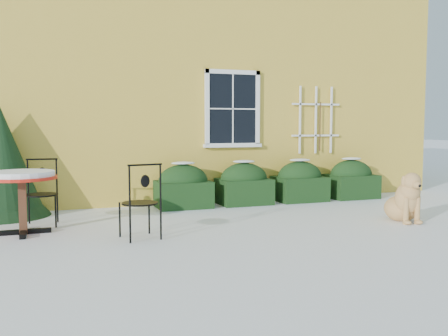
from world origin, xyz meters
name	(u,v)px	position (x,y,z in m)	size (l,w,h in m)	color
ground	(246,232)	(0.00, 0.00, 0.00)	(80.00, 80.00, 0.00)	white
house	(151,68)	(0.00, 7.00, 3.22)	(12.40, 8.40, 6.40)	yellow
hedge_row	(272,183)	(1.65, 2.55, 0.40)	(4.95, 0.80, 0.91)	black
evergreen_shrub	(0,171)	(-3.62, 2.69, 0.82)	(1.69, 1.69, 2.04)	black
bistro_table	(22,182)	(-3.20, 0.99, 0.79)	(1.02, 1.02, 0.94)	black
patio_chair_near	(141,201)	(-1.60, 0.06, 0.55)	(0.56, 0.56, 1.09)	black
patio_chair_far	(42,192)	(-2.93, 1.61, 0.54)	(0.53, 0.52, 1.08)	black
dog	(405,201)	(2.83, -0.17, 0.35)	(0.65, 0.94, 0.87)	tan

